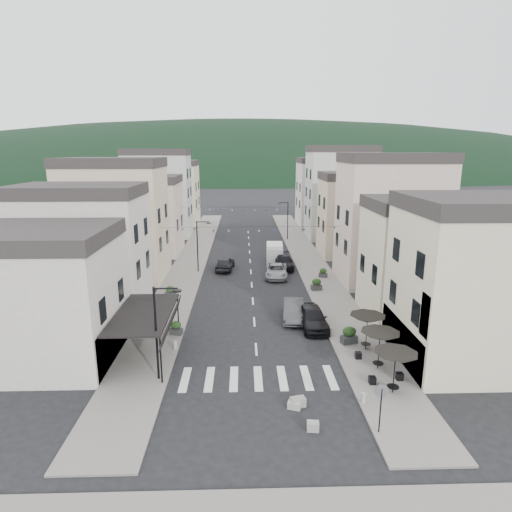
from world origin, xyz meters
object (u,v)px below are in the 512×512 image
(pedestrian_b, at_px, (166,307))
(parked_car_a, at_px, (313,317))
(parked_car_b, at_px, (294,310))
(parked_car_d, at_px, (284,262))
(parked_car_c, at_px, (276,271))
(delivery_van, at_px, (274,252))
(parked_car_e, at_px, (225,263))
(pedestrian_a, at_px, (157,319))

(pedestrian_b, bearing_deg, parked_car_a, 12.01)
(pedestrian_b, bearing_deg, parked_car_b, 20.38)
(parked_car_a, height_order, parked_car_d, parked_car_a)
(parked_car_b, xyz_separation_m, parked_car_c, (-0.49, 12.23, -0.06))
(parked_car_d, xyz_separation_m, delivery_van, (-0.88, 3.25, 0.43))
(parked_car_a, relative_size, parked_car_c, 0.97)
(parked_car_c, xyz_separation_m, delivery_van, (0.29, 6.91, 0.47))
(parked_car_d, relative_size, pedestrian_b, 2.67)
(parked_car_b, distance_m, delivery_van, 19.14)
(parked_car_e, distance_m, pedestrian_b, 15.79)
(parked_car_e, relative_size, delivery_van, 0.90)
(pedestrian_a, bearing_deg, parked_car_d, 38.61)
(parked_car_c, bearing_deg, parked_car_e, 156.32)
(pedestrian_a, distance_m, pedestrian_b, 2.09)
(parked_car_d, xyz_separation_m, parked_car_e, (-7.00, -0.50, 0.03))
(delivery_van, bearing_deg, pedestrian_a, -113.66)
(parked_car_a, distance_m, parked_car_c, 14.13)
(parked_car_d, bearing_deg, parked_car_b, -92.42)
(parked_car_c, relative_size, pedestrian_b, 2.63)
(parked_car_a, relative_size, pedestrian_b, 2.55)
(parked_car_c, distance_m, pedestrian_a, 17.55)
(parked_car_b, height_order, parked_car_c, parked_car_b)
(parked_car_b, relative_size, pedestrian_a, 2.93)
(parked_car_c, relative_size, parked_car_d, 0.99)
(delivery_van, height_order, pedestrian_b, delivery_van)
(pedestrian_a, bearing_deg, parked_car_a, -17.80)
(parked_car_b, bearing_deg, pedestrian_b, -174.95)
(parked_car_e, bearing_deg, parked_car_b, 118.62)
(parked_car_c, height_order, delivery_van, delivery_van)
(parked_car_d, distance_m, pedestrian_a, 21.22)
(parked_car_e, bearing_deg, parked_car_c, 157.88)
(parked_car_c, distance_m, parked_car_d, 3.84)
(parked_car_b, xyz_separation_m, pedestrian_a, (-10.94, -1.87, 0.15))
(parked_car_c, xyz_separation_m, parked_car_d, (1.17, 3.65, 0.04))
(parked_car_a, xyz_separation_m, pedestrian_a, (-12.25, -0.08, 0.07))
(parked_car_b, bearing_deg, parked_car_e, 118.44)
(delivery_van, bearing_deg, parked_car_c, -88.96)
(parked_car_d, height_order, parked_car_e, parked_car_e)
(delivery_van, xyz_separation_m, pedestrian_a, (-10.74, -21.00, -0.26))
(parked_car_c, height_order, pedestrian_a, pedestrian_a)
(parked_car_c, distance_m, pedestrian_b, 15.74)
(parked_car_e, xyz_separation_m, pedestrian_a, (-4.62, -17.25, 0.13))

